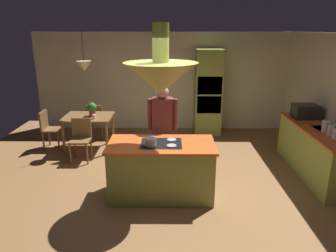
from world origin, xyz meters
The scene contains 19 objects.
ground centered at (0.00, 0.00, 0.00)m, with size 8.16×8.16×0.00m, color olive.
wall_back centered at (0.00, 3.45, 1.27)m, with size 6.80×0.10×2.55m, color beige.
kitchen_island centered at (0.00, -0.20, 0.46)m, with size 1.68×0.87×0.92m.
counter_run_right centered at (2.84, 0.60, 0.46)m, with size 0.73×2.29×0.90m.
oven_tower centered at (1.10, 3.04, 1.07)m, with size 0.66×0.62×2.15m.
dining_table centered at (-1.70, 1.90, 0.66)m, with size 1.06×0.86×0.76m.
person_at_island centered at (0.00, 0.50, 0.97)m, with size 0.53×0.23×1.69m.
range_hood centered at (0.00, -0.20, 1.96)m, with size 1.10×1.10×1.00m.
pendant_light_over_table centered at (-1.70, 1.90, 1.86)m, with size 0.32×0.32×0.82m.
chair_facing_island centered at (-1.70, 1.25, 0.50)m, with size 0.40×0.40×0.87m.
chair_by_back_wall centered at (-1.70, 2.55, 0.50)m, with size 0.40×0.40×0.87m.
chair_at_corner centered at (-2.61, 1.90, 0.50)m, with size 0.40×0.40×0.87m.
potted_plant_on_table centered at (-1.60, 1.92, 0.93)m, with size 0.20×0.20×0.30m.
cup_on_table centered at (-1.51, 1.68, 0.81)m, with size 0.07×0.07×0.09m, color white.
canister_flour centered at (2.84, 0.04, 0.99)m, with size 0.12×0.12×0.17m, color silver.
canister_sugar centered at (2.84, 0.22, 0.99)m, with size 0.11×0.11×0.17m, color silver.
canister_tea centered at (2.84, 0.40, 1.00)m, with size 0.13×0.13×0.20m, color silver.
microwave_on_counter centered at (2.84, 1.28, 1.04)m, with size 0.46×0.36×0.28m, color #232326.
cooking_pot_on_cooktop centered at (-0.16, -0.33, 0.98)m, with size 0.18×0.18×0.12m, color #B2B2B7.
Camera 1 is at (0.14, -4.74, 2.61)m, focal length 33.07 mm.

